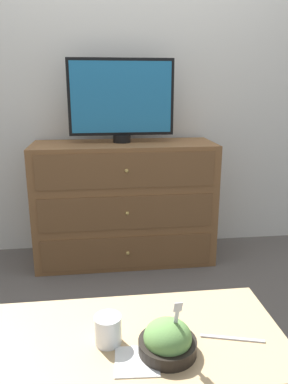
{
  "coord_description": "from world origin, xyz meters",
  "views": [
    {
      "loc": [
        -0.22,
        -2.75,
        1.21
      ],
      "look_at": [
        -0.05,
        -1.36,
        0.81
      ],
      "focal_mm": 35.0,
      "sensor_mm": 36.0,
      "label": 1
    }
  ],
  "objects": [
    {
      "name": "tv",
      "position": [
        -0.06,
        -0.21,
        1.12
      ],
      "size": [
        0.7,
        0.12,
        0.54
      ],
      "color": "black",
      "rests_on": "dresser"
    },
    {
      "name": "dresser",
      "position": [
        -0.05,
        -0.25,
        0.42
      ],
      "size": [
        1.23,
        0.46,
        0.84
      ],
      "color": "brown",
      "rests_on": "ground_plane"
    },
    {
      "name": "takeout_bowl",
      "position": [
        -0.04,
        -1.84,
        0.5
      ],
      "size": [
        0.17,
        0.17,
        0.18
      ],
      "color": "black",
      "rests_on": "coffee_table"
    },
    {
      "name": "knife",
      "position": [
        0.17,
        -1.81,
        0.46
      ],
      "size": [
        0.19,
        0.06,
        0.01
      ],
      "color": "silver",
      "rests_on": "coffee_table"
    },
    {
      "name": "ground_plane",
      "position": [
        0.0,
        0.0,
        0.0
      ],
      "size": [
        12.0,
        12.0,
        0.0
      ],
      "primitive_type": "plane",
      "color": "#56514C"
    },
    {
      "name": "napkin",
      "position": [
        -0.13,
        -1.87,
        0.46
      ],
      "size": [
        0.13,
        0.13,
        0.0
      ],
      "color": "white",
      "rests_on": "coffee_table"
    },
    {
      "name": "coffee_table",
      "position": [
        -0.18,
        -1.76,
        0.39
      ],
      "size": [
        1.03,
        0.47,
        0.46
      ],
      "color": "tan",
      "rests_on": "ground_plane"
    },
    {
      "name": "wall_back",
      "position": [
        0.0,
        0.03,
        1.3
      ],
      "size": [
        12.0,
        0.05,
        2.6
      ],
      "color": "silver",
      "rests_on": "ground_plane"
    },
    {
      "name": "drink_cup",
      "position": [
        -0.21,
        -1.78,
        0.5
      ],
      "size": [
        0.08,
        0.08,
        0.09
      ],
      "color": "beige",
      "rests_on": "coffee_table"
    }
  ]
}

